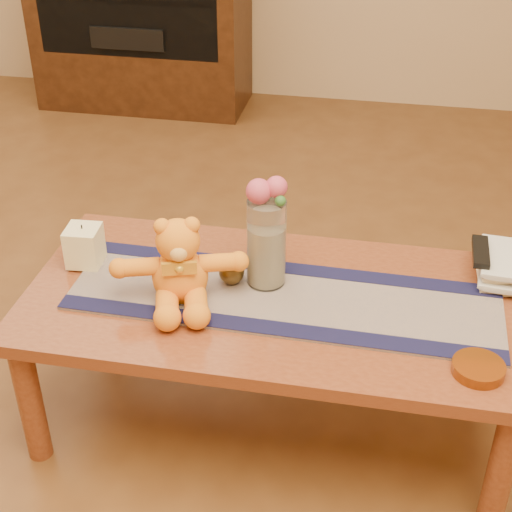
% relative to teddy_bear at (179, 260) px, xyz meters
% --- Properties ---
extents(floor, '(5.50, 5.50, 0.00)m').
position_rel_teddy_bear_xyz_m(floor, '(0.25, 0.06, -0.58)').
color(floor, brown).
rests_on(floor, ground).
extents(coffee_table_top, '(1.40, 0.70, 0.04)m').
position_rel_teddy_bear_xyz_m(coffee_table_top, '(0.25, 0.06, -0.15)').
color(coffee_table_top, brown).
rests_on(coffee_table_top, floor).
extents(table_leg_fl, '(0.07, 0.07, 0.41)m').
position_rel_teddy_bear_xyz_m(table_leg_fl, '(-0.39, -0.23, -0.37)').
color(table_leg_fl, brown).
rests_on(table_leg_fl, floor).
extents(table_leg_fr, '(0.07, 0.07, 0.41)m').
position_rel_teddy_bear_xyz_m(table_leg_fr, '(0.89, -0.23, -0.37)').
color(table_leg_fr, brown).
rests_on(table_leg_fr, floor).
extents(table_leg_bl, '(0.07, 0.07, 0.41)m').
position_rel_teddy_bear_xyz_m(table_leg_bl, '(-0.39, 0.35, -0.37)').
color(table_leg_bl, brown).
rests_on(table_leg_bl, floor).
extents(table_leg_br, '(0.07, 0.07, 0.41)m').
position_rel_teddy_bear_xyz_m(table_leg_br, '(0.89, 0.35, -0.37)').
color(table_leg_br, brown).
rests_on(table_leg_br, floor).
extents(persian_runner, '(1.21, 0.37, 0.01)m').
position_rel_teddy_bear_xyz_m(persian_runner, '(0.28, 0.05, -0.12)').
color(persian_runner, '#1B1D4B').
rests_on(persian_runner, coffee_table_top).
extents(runner_border_near, '(1.20, 0.08, 0.00)m').
position_rel_teddy_bear_xyz_m(runner_border_near, '(0.28, -0.09, -0.12)').
color(runner_border_near, '#121237').
rests_on(runner_border_near, persian_runner).
extents(runner_border_far, '(1.20, 0.08, 0.00)m').
position_rel_teddy_bear_xyz_m(runner_border_far, '(0.28, 0.20, -0.12)').
color(runner_border_far, '#121237').
rests_on(runner_border_far, persian_runner).
extents(teddy_bear, '(0.42, 0.38, 0.24)m').
position_rel_teddy_bear_xyz_m(teddy_bear, '(0.00, 0.00, 0.00)').
color(teddy_bear, orange).
rests_on(teddy_bear, persian_runner).
extents(pillar_candle, '(0.10, 0.10, 0.12)m').
position_rel_teddy_bear_xyz_m(pillar_candle, '(-0.33, 0.11, -0.06)').
color(pillar_candle, '#FFF5BB').
rests_on(pillar_candle, persian_runner).
extents(candle_wick, '(0.00, 0.00, 0.01)m').
position_rel_teddy_bear_xyz_m(candle_wick, '(-0.33, 0.11, 0.00)').
color(candle_wick, black).
rests_on(candle_wick, pillar_candle).
extents(glass_vase, '(0.11, 0.11, 0.26)m').
position_rel_teddy_bear_xyz_m(glass_vase, '(0.22, 0.12, 0.01)').
color(glass_vase, silver).
rests_on(glass_vase, persian_runner).
extents(potpourri_fill, '(0.09, 0.09, 0.18)m').
position_rel_teddy_bear_xyz_m(potpourri_fill, '(0.22, 0.12, -0.03)').
color(potpourri_fill, beige).
rests_on(potpourri_fill, glass_vase).
extents(rose_left, '(0.07, 0.07, 0.07)m').
position_rel_teddy_bear_xyz_m(rose_left, '(0.20, 0.11, 0.18)').
color(rose_left, '#C14460').
rests_on(rose_left, glass_vase).
extents(rose_right, '(0.06, 0.06, 0.06)m').
position_rel_teddy_bear_xyz_m(rose_right, '(0.24, 0.12, 0.19)').
color(rose_right, '#C14460').
rests_on(rose_right, glass_vase).
extents(blue_flower_back, '(0.04, 0.04, 0.04)m').
position_rel_teddy_bear_xyz_m(blue_flower_back, '(0.23, 0.15, 0.17)').
color(blue_flower_back, '#4E68AA').
rests_on(blue_flower_back, glass_vase).
extents(blue_flower_side, '(0.04, 0.04, 0.04)m').
position_rel_teddy_bear_xyz_m(blue_flower_side, '(0.19, 0.14, 0.16)').
color(blue_flower_side, '#4E68AA').
rests_on(blue_flower_side, glass_vase).
extents(leaf_sprig, '(0.03, 0.03, 0.03)m').
position_rel_teddy_bear_xyz_m(leaf_sprig, '(0.26, 0.10, 0.16)').
color(leaf_sprig, '#33662D').
rests_on(leaf_sprig, glass_vase).
extents(bronze_ball, '(0.09, 0.09, 0.07)m').
position_rel_teddy_bear_xyz_m(bronze_ball, '(0.12, 0.09, -0.08)').
color(bronze_ball, '#4D3A19').
rests_on(bronze_ball, persian_runner).
extents(book_bottom, '(0.17, 0.23, 0.02)m').
position_rel_teddy_bear_xyz_m(book_bottom, '(0.82, 0.28, -0.12)').
color(book_bottom, '#F6E3BE').
rests_on(book_bottom, coffee_table_top).
extents(book_lower, '(0.19, 0.24, 0.02)m').
position_rel_teddy_bear_xyz_m(book_lower, '(0.82, 0.28, -0.10)').
color(book_lower, '#F6E3BE').
rests_on(book_lower, book_bottom).
extents(book_upper, '(0.18, 0.24, 0.02)m').
position_rel_teddy_bear_xyz_m(book_upper, '(0.81, 0.28, -0.08)').
color(book_upper, '#F6E3BE').
rests_on(book_upper, book_lower).
extents(book_top, '(0.18, 0.24, 0.02)m').
position_rel_teddy_bear_xyz_m(book_top, '(0.82, 0.28, -0.06)').
color(book_top, '#F6E3BE').
rests_on(book_top, book_upper).
extents(tv_remote, '(0.05, 0.16, 0.02)m').
position_rel_teddy_bear_xyz_m(tv_remote, '(0.82, 0.27, -0.04)').
color(tv_remote, black).
rests_on(tv_remote, book_top).
extents(amber_dish, '(0.15, 0.15, 0.03)m').
position_rel_teddy_bear_xyz_m(amber_dish, '(0.80, -0.16, -0.11)').
color(amber_dish, '#BF5914').
rests_on(amber_dish, coffee_table_top).
extents(media_cabinet, '(1.20, 0.50, 1.10)m').
position_rel_teddy_bear_xyz_m(media_cabinet, '(-0.95, 2.54, -0.03)').
color(media_cabinet, black).
rests_on(media_cabinet, floor).
extents(cabinet_cavity, '(1.02, 0.03, 0.61)m').
position_rel_teddy_bear_xyz_m(cabinet_cavity, '(-0.95, 2.30, 0.08)').
color(cabinet_cavity, black).
rests_on(cabinet_cavity, media_cabinet).
extents(stereo_lower, '(0.42, 0.28, 0.12)m').
position_rel_teddy_bear_xyz_m(stereo_lower, '(-0.95, 2.41, -0.11)').
color(stereo_lower, black).
rests_on(stereo_lower, media_cabinet).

